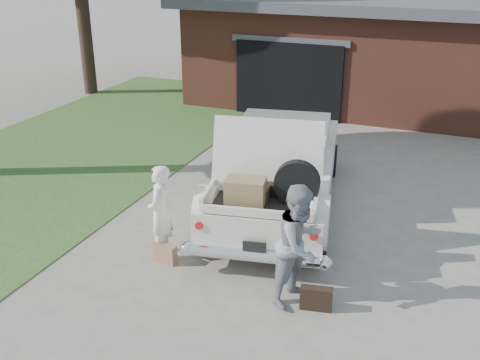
% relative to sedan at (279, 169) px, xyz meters
% --- Properties ---
extents(ground, '(90.00, 90.00, 0.00)m').
position_rel_sedan_xyz_m(ground, '(-0.22, -2.04, -0.81)').
color(ground, gray).
rests_on(ground, ground).
extents(grass_strip, '(6.00, 16.00, 0.02)m').
position_rel_sedan_xyz_m(grass_strip, '(-5.72, 0.96, -0.80)').
color(grass_strip, '#2D4C1E').
rests_on(grass_strip, ground).
extents(house, '(12.80, 7.80, 3.30)m').
position_rel_sedan_xyz_m(house, '(0.76, 9.43, 0.86)').
color(house, brown).
rests_on(house, ground).
extents(sedan, '(3.11, 5.78, 2.23)m').
position_rel_sedan_xyz_m(sedan, '(0.00, 0.00, 0.00)').
color(sedan, white).
rests_on(sedan, ground).
extents(woman_left, '(0.50, 0.65, 1.59)m').
position_rel_sedan_xyz_m(woman_left, '(-1.19, -2.49, -0.01)').
color(woman_left, white).
rests_on(woman_left, ground).
extents(woman_right, '(0.94, 1.05, 1.81)m').
position_rel_sedan_xyz_m(woman_right, '(1.27, -2.84, 0.10)').
color(woman_right, gray).
rests_on(woman_right, ground).
extents(suitcase_left, '(0.43, 0.20, 0.32)m').
position_rel_sedan_xyz_m(suitcase_left, '(-1.03, -2.68, -0.65)').
color(suitcase_left, '#9D704F').
rests_on(suitcase_left, ground).
extents(suitcase_right, '(0.48, 0.23, 0.35)m').
position_rel_sedan_xyz_m(suitcase_right, '(1.59, -2.99, -0.63)').
color(suitcase_right, black).
rests_on(suitcase_right, ground).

